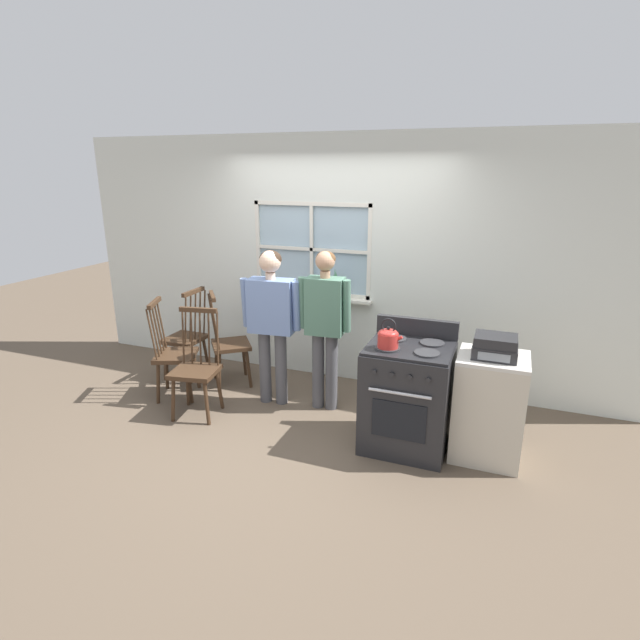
# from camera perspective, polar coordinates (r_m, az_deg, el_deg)

# --- Properties ---
(ground_plane) EXTENTS (16.00, 16.00, 0.00)m
(ground_plane) POSITION_cam_1_polar(r_m,az_deg,el_deg) (4.75, -3.93, -12.56)
(ground_plane) COLOR brown
(wall_back) EXTENTS (6.40, 0.16, 2.70)m
(wall_back) POSITION_cam_1_polar(r_m,az_deg,el_deg) (5.52, 2.11, 6.55)
(wall_back) COLOR silver
(wall_back) RESTS_ON ground_plane
(chair_by_window) EXTENTS (0.49, 0.47, 1.05)m
(chair_by_window) POSITION_cam_1_polar(r_m,az_deg,el_deg) (5.00, -13.99, -5.55)
(chair_by_window) COLOR #3D2819
(chair_by_window) RESTS_ON ground_plane
(chair_near_wall) EXTENTS (0.53, 0.54, 1.05)m
(chair_near_wall) POSITION_cam_1_polar(r_m,az_deg,el_deg) (5.46, -16.40, -3.82)
(chair_near_wall) COLOR #3D2819
(chair_near_wall) RESTS_ON ground_plane
(chair_center_cluster) EXTENTS (0.57, 0.58, 1.05)m
(chair_center_cluster) POSITION_cam_1_polar(r_m,az_deg,el_deg) (5.63, -10.38, -2.74)
(chair_center_cluster) COLOR #3D2819
(chair_center_cluster) RESTS_ON ground_plane
(chair_near_stove) EXTENTS (0.41, 0.42, 1.05)m
(chair_near_stove) POSITION_cam_1_polar(r_m,az_deg,el_deg) (5.92, -15.04, -2.04)
(chair_near_stove) COLOR #3D2819
(chair_near_stove) RESTS_ON ground_plane
(person_elderly_left) EXTENTS (0.61, 0.26, 1.59)m
(person_elderly_left) POSITION_cam_1_polar(r_m,az_deg,el_deg) (4.96, -5.57, 0.93)
(person_elderly_left) COLOR #4C4C51
(person_elderly_left) RESTS_ON ground_plane
(person_teen_center) EXTENTS (0.52, 0.24, 1.60)m
(person_teen_center) POSITION_cam_1_polar(r_m,az_deg,el_deg) (4.82, 0.58, 0.25)
(person_teen_center) COLOR #4C4C51
(person_teen_center) RESTS_ON ground_plane
(stove) EXTENTS (0.71, 0.68, 1.08)m
(stove) POSITION_cam_1_polar(r_m,az_deg,el_deg) (4.38, 9.96, -8.51)
(stove) COLOR #232326
(stove) RESTS_ON ground_plane
(kettle) EXTENTS (0.21, 0.17, 0.25)m
(kettle) POSITION_cam_1_polar(r_m,az_deg,el_deg) (4.08, 7.79, -1.98)
(kettle) COLOR red
(kettle) RESTS_ON stove
(potted_plant) EXTENTS (0.16, 0.16, 0.34)m
(potted_plant) POSITION_cam_1_polar(r_m,az_deg,el_deg) (5.49, 1.71, 3.53)
(potted_plant) COLOR #935B3D
(potted_plant) RESTS_ON wall_back
(side_counter) EXTENTS (0.55, 0.50, 0.90)m
(side_counter) POSITION_cam_1_polar(r_m,az_deg,el_deg) (4.40, 18.71, -9.41)
(side_counter) COLOR beige
(side_counter) RESTS_ON ground_plane
(stereo) EXTENTS (0.34, 0.29, 0.18)m
(stereo) POSITION_cam_1_polar(r_m,az_deg,el_deg) (4.18, 19.39, -2.90)
(stereo) COLOR #232326
(stereo) RESTS_ON side_counter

